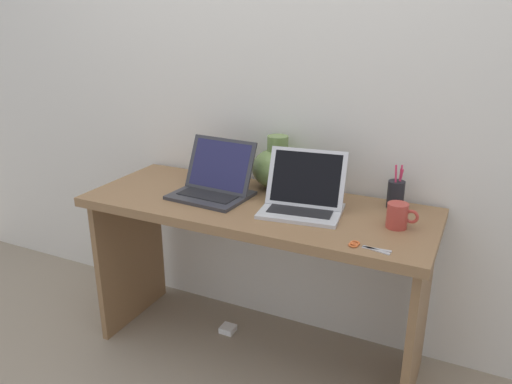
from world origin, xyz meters
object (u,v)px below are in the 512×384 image
at_px(laptop_left, 215,181).
at_px(green_vase, 277,167).
at_px(coffee_mug, 398,215).
at_px(power_brick, 228,329).
at_px(scissors, 362,246).
at_px(pen_cup, 396,194).
at_px(laptop_right, 304,195).

relative_size(laptop_left, green_vase, 1.40).
xyz_separation_m(laptop_left, coffee_mug, (0.80, -0.01, -0.01)).
xyz_separation_m(coffee_mug, power_brick, (-0.78, 0.07, -0.79)).
relative_size(scissors, power_brick, 2.11).
xyz_separation_m(green_vase, pen_cup, (0.54, -0.02, -0.04)).
distance_m(laptop_right, scissors, 0.39).
distance_m(green_vase, power_brick, 0.87).
bearing_deg(green_vase, laptop_left, -135.11).
xyz_separation_m(laptop_right, power_brick, (-0.40, 0.06, -0.80)).
relative_size(coffee_mug, power_brick, 1.68).
bearing_deg(coffee_mug, scissors, -108.88).
bearing_deg(power_brick, scissors, -22.75).
bearing_deg(pen_cup, laptop_right, -150.33).
bearing_deg(laptop_right, laptop_left, 179.59).
xyz_separation_m(green_vase, power_brick, (-0.19, -0.15, -0.84)).
height_order(green_vase, pen_cup, green_vase).
distance_m(laptop_left, power_brick, 0.80).
distance_m(laptop_right, pen_cup, 0.38).
bearing_deg(scissors, green_vase, 138.89).
bearing_deg(power_brick, laptop_right, -8.59).
bearing_deg(green_vase, laptop_right, -45.55).
bearing_deg(coffee_mug, laptop_right, 178.19).
height_order(laptop_left, pen_cup, laptop_left).
bearing_deg(laptop_left, pen_cup, 13.99).
height_order(pen_cup, power_brick, pen_cup).
height_order(green_vase, coffee_mug, green_vase).
distance_m(pen_cup, scissors, 0.43).
xyz_separation_m(laptop_left, laptop_right, (0.42, -0.00, 0.00)).
height_order(laptop_right, power_brick, laptop_right).
height_order(laptop_right, green_vase, green_vase).
xyz_separation_m(green_vase, scissors, (0.51, -0.45, -0.10)).
bearing_deg(laptop_left, power_brick, 74.98).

